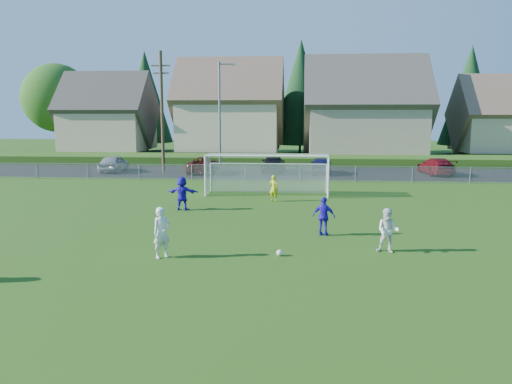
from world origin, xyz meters
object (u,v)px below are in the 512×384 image
(player_blue_b, at_px, (182,193))
(car_d, at_px, (273,164))
(car_c, at_px, (205,165))
(car_e, at_px, (321,165))
(player_blue_a, at_px, (324,216))
(player_white_a, at_px, (162,233))
(player_white_b, at_px, (388,231))
(soccer_goal, at_px, (267,168))
(soccer_ball, at_px, (279,253))
(goalkeeper, at_px, (274,188))
(car_g, at_px, (436,166))
(car_a, at_px, (114,163))

(player_blue_b, distance_m, car_d, 17.46)
(car_c, bearing_deg, car_e, -176.03)
(player_blue_a, bearing_deg, player_blue_b, -18.15)
(player_white_a, xyz_separation_m, player_white_b, (7.82, 1.32, -0.08))
(car_e, relative_size, soccer_goal, 0.55)
(soccer_ball, xyz_separation_m, player_white_a, (-4.01, -0.55, 0.77))
(goalkeeper, relative_size, car_d, 0.32)
(player_white_a, height_order, soccer_goal, soccer_goal)
(car_d, bearing_deg, soccer_goal, 90.89)
(player_white_a, distance_m, goalkeeper, 11.94)
(player_white_a, relative_size, goalkeeper, 1.17)
(player_blue_a, xyz_separation_m, player_blue_b, (-6.99, 4.84, 0.07))
(player_white_a, xyz_separation_m, car_d, (2.49, 25.57, -0.20))
(goalkeeper, bearing_deg, soccer_goal, -53.43)
(player_blue_a, bearing_deg, car_g, -98.54)
(goalkeeper, relative_size, car_e, 0.37)
(soccer_ball, bearing_deg, player_white_a, -172.26)
(car_a, distance_m, car_d, 13.61)
(soccer_goal, bearing_deg, player_blue_b, -126.62)
(car_c, bearing_deg, soccer_ball, 109.05)
(soccer_ball, relative_size, player_blue_a, 0.14)
(player_blue_b, xyz_separation_m, car_c, (-1.90, 16.22, -0.19))
(goalkeeper, distance_m, car_d, 14.10)
(player_white_a, bearing_deg, car_g, 15.33)
(player_blue_a, height_order, car_e, player_blue_a)
(player_blue_b, relative_size, car_e, 0.42)
(player_white_b, xyz_separation_m, car_g, (7.93, 23.83, -0.12))
(car_d, distance_m, car_g, 13.27)
(player_blue_b, height_order, goalkeeper, player_blue_b)
(soccer_goal, bearing_deg, car_g, 40.71)
(player_white_a, xyz_separation_m, car_c, (-3.20, 24.74, -0.20))
(goalkeeper, xyz_separation_m, car_a, (-14.34, 13.36, -0.04))
(player_blue_a, distance_m, car_a, 27.02)
(player_blue_b, height_order, car_d, player_blue_b)
(player_blue_a, xyz_separation_m, car_d, (-3.19, 21.89, -0.11))
(player_blue_a, bearing_deg, car_e, -75.50)
(goalkeeper, height_order, car_d, goalkeeper)
(player_white_b, distance_m, player_blue_b, 11.62)
(soccer_ball, height_order, car_a, car_a)
(player_white_b, relative_size, soccer_goal, 0.22)
(player_white_a, distance_m, car_e, 25.82)
(car_a, xyz_separation_m, car_d, (13.59, 0.72, -0.04))
(car_a, distance_m, car_e, 17.56)
(player_blue_b, relative_size, car_d, 0.37)
(player_white_a, height_order, player_white_b, player_white_a)
(player_white_b, distance_m, soccer_goal, 13.63)
(player_white_b, xyz_separation_m, soccer_goal, (-5.10, 12.62, 0.83))
(soccer_ball, distance_m, car_d, 25.07)
(player_white_b, bearing_deg, car_a, 143.91)
(player_white_a, distance_m, car_a, 27.22)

